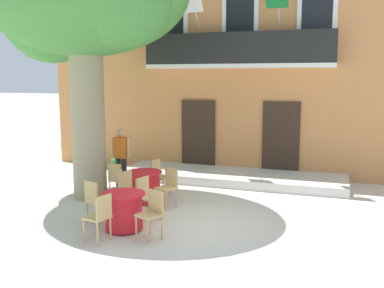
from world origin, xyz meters
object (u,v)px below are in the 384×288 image
Objects in this scene: cafe_chair_near_tree_2 at (159,174)px; ground_planter_left at (117,164)px; cafe_chair_near_tree_0 at (122,187)px; cafe_chair_middle_0 at (146,195)px; cafe_chair_middle_3 at (152,211)px; cafe_chair_middle_2 at (100,215)px; cafe_chair_middle_1 at (96,199)px; cafe_chair_near_tree_3 at (117,178)px; cafe_chair_near_tree_1 at (168,185)px; cafe_table_near_tree at (144,186)px; cafe_table_middle at (124,211)px; pedestrian_near_entrance at (121,155)px.

cafe_chair_near_tree_2 is 2.90m from ground_planter_left.
cafe_chair_near_tree_0 is 1.65× the size of ground_planter_left.
cafe_chair_middle_3 is (0.57, -0.97, 0.00)m from cafe_chair_middle_0.
cafe_chair_middle_2 is at bearing -73.43° from cafe_chair_near_tree_0.
cafe_chair_near_tree_3 is at bearing 104.79° from cafe_chair_middle_1.
cafe_chair_near_tree_0 is 1.00× the size of cafe_chair_near_tree_1.
cafe_table_near_tree is at bearing -2.90° from cafe_chair_near_tree_3.
cafe_chair_middle_0 is at bearing -74.36° from cafe_chair_near_tree_2.
cafe_chair_middle_1 is at bearing -98.69° from cafe_table_near_tree.
cafe_chair_near_tree_0 and cafe_chair_middle_0 have the same top height.
cafe_chair_middle_0 is (1.36, -1.25, 0.00)m from cafe_chair_near_tree_3.
cafe_chair_near_tree_2 and cafe_chair_middle_2 have the same top height.
cafe_chair_near_tree_3 is 2.96m from cafe_chair_middle_2.
cafe_table_near_tree is at bearing 162.70° from cafe_chair_near_tree_1.
cafe_chair_middle_0 is at bearing -54.09° from ground_planter_left.
cafe_table_middle is 0.95× the size of cafe_chair_middle_0.
cafe_chair_middle_1 is 1.51m from cafe_chair_middle_3.
cafe_chair_near_tree_3 is at bearing 177.10° from cafe_table_near_tree.
pedestrian_near_entrance reaches higher than cafe_chair_near_tree_2.
cafe_table_middle is 0.95× the size of cafe_chair_middle_3.
cafe_chair_near_tree_0 and cafe_chair_near_tree_1 have the same top height.
cafe_chair_middle_1 is at bearing -75.21° from cafe_chair_near_tree_3.
cafe_chair_near_tree_1 is 4.04m from ground_planter_left.
cafe_chair_near_tree_2 is (-0.66, 0.98, 0.00)m from cafe_chair_near_tree_1.
cafe_chair_near_tree_0 is 0.96m from cafe_chair_middle_0.
cafe_table_middle is at bearing -98.47° from cafe_chair_near_tree_1.
ground_planter_left is (-3.34, 4.79, -0.22)m from cafe_chair_middle_3.
cafe_chair_near_tree_3 is (-1.47, 0.26, 0.00)m from cafe_chair_near_tree_1.
pedestrian_near_entrance reaches higher than cafe_chair_near_tree_3.
cafe_chair_near_tree_0 is at bearing -59.80° from ground_planter_left.
pedestrian_near_entrance reaches higher than cafe_chair_middle_3.
ground_planter_left is at bearing 125.91° from cafe_chair_middle_0.
cafe_chair_near_tree_3 is at bearing 137.57° from cafe_chair_middle_0.
cafe_chair_near_tree_3 is (-0.81, -0.71, 0.00)m from cafe_chair_near_tree_2.
cafe_table_near_tree is 0.95× the size of cafe_chair_near_tree_1.
cafe_chair_middle_0 and cafe_chair_middle_3 have the same top height.
cafe_chair_near_tree_1 is 2.50m from cafe_chair_middle_2.
cafe_chair_middle_3 is (1.40, -1.46, 0.00)m from cafe_chair_near_tree_0.
cafe_chair_near_tree_0 is 1.00× the size of cafe_chair_near_tree_3.
cafe_chair_near_tree_0 is 1.00× the size of cafe_chair_middle_0.
cafe_chair_near_tree_2 is 2.73m from cafe_table_middle.
cafe_chair_middle_2 is (0.59, -1.97, 0.00)m from cafe_chair_near_tree_0.
cafe_chair_near_tree_0 and cafe_chair_middle_2 have the same top height.
cafe_chair_middle_3 is at bearing -15.43° from cafe_chair_middle_1.
cafe_table_near_tree is 0.52× the size of pedestrian_near_entrance.
cafe_table_middle is 0.77m from cafe_chair_middle_3.
cafe_chair_middle_0 is 1.00× the size of cafe_chair_middle_2.
cafe_chair_middle_3 is at bearing -76.79° from cafe_chair_near_tree_1.
cafe_chair_middle_1 is 2.80m from pedestrian_near_entrance.
cafe_chair_near_tree_3 is 0.98m from pedestrian_near_entrance.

